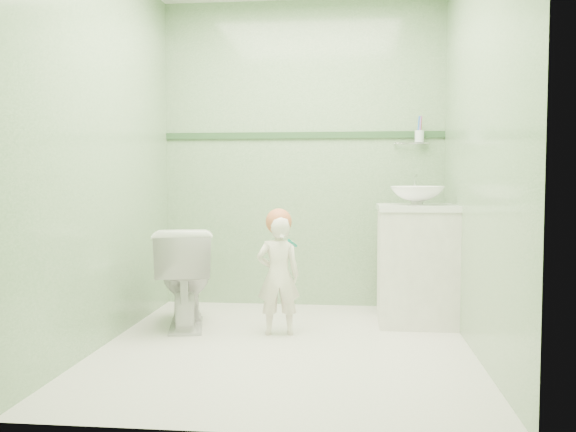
# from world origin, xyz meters

# --- Properties ---
(ground) EXTENTS (2.50, 2.50, 0.00)m
(ground) POSITION_xyz_m (0.00, 0.00, 0.00)
(ground) COLOR white
(ground) RESTS_ON ground
(room_shell) EXTENTS (2.50, 2.54, 2.40)m
(room_shell) POSITION_xyz_m (0.00, 0.00, 1.20)
(room_shell) COLOR #7CA575
(room_shell) RESTS_ON ground
(trim_stripe) EXTENTS (2.20, 0.02, 0.05)m
(trim_stripe) POSITION_xyz_m (0.00, 1.24, 1.35)
(trim_stripe) COLOR #2D502D
(trim_stripe) RESTS_ON room_shell
(vanity) EXTENTS (0.52, 0.50, 0.80)m
(vanity) POSITION_xyz_m (0.84, 0.70, 0.40)
(vanity) COLOR silver
(vanity) RESTS_ON ground
(counter) EXTENTS (0.54, 0.52, 0.04)m
(counter) POSITION_xyz_m (0.84, 0.70, 0.81)
(counter) COLOR white
(counter) RESTS_ON vanity
(basin) EXTENTS (0.37, 0.37, 0.13)m
(basin) POSITION_xyz_m (0.84, 0.70, 0.89)
(basin) COLOR white
(basin) RESTS_ON counter
(faucet) EXTENTS (0.03, 0.13, 0.18)m
(faucet) POSITION_xyz_m (0.84, 0.89, 0.97)
(faucet) COLOR silver
(faucet) RESTS_ON counter
(cup_holder) EXTENTS (0.26, 0.07, 0.21)m
(cup_holder) POSITION_xyz_m (0.89, 1.18, 1.33)
(cup_holder) COLOR silver
(cup_holder) RESTS_ON room_shell
(toilet) EXTENTS (0.52, 0.74, 0.68)m
(toilet) POSITION_xyz_m (-0.74, 0.45, 0.34)
(toilet) COLOR white
(toilet) RESTS_ON ground
(toddler) EXTENTS (0.31, 0.23, 0.77)m
(toddler) POSITION_xyz_m (-0.08, 0.30, 0.38)
(toddler) COLOR silver
(toddler) RESTS_ON ground
(hair_cap) EXTENTS (0.17, 0.17, 0.17)m
(hair_cap) POSITION_xyz_m (-0.08, 0.33, 0.73)
(hair_cap) COLOR #C3683F
(hair_cap) RESTS_ON toddler
(teal_toothbrush) EXTENTS (0.11, 0.14, 0.08)m
(teal_toothbrush) POSITION_xyz_m (0.02, 0.19, 0.61)
(teal_toothbrush) COLOR #057D66
(teal_toothbrush) RESTS_ON toddler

